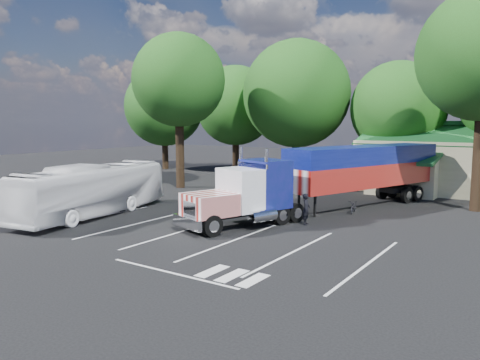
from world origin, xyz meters
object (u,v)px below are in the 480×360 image
Objects in this scene: bicycle at (354,207)px; tour_bus at (92,190)px; semi_truck at (337,173)px; woman at (306,209)px; silver_sedan at (395,183)px.

tour_bus is (-12.50, -9.28, 1.11)m from bicycle.
woman is (0.21, -4.74, -1.49)m from semi_truck.
semi_truck is at bearing 30.84° from tour_bus.
semi_truck reaches higher than bicycle.
tour_bus reaches higher than silver_sedan.
silver_sedan is at bearing 49.30° from tour_bus.
semi_truck reaches higher than silver_sedan.
woman is 0.45× the size of silver_sedan.
tour_bus is at bearing 99.67° from woman.
woman is at bearing 169.61° from silver_sedan.
bicycle is 15.61m from tour_bus.
silver_sedan is at bearing 105.65° from semi_truck.
tour_bus is 2.87× the size of silver_sedan.
tour_bus is 23.12m from silver_sedan.
tour_bus is at bearing 140.24° from silver_sedan.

